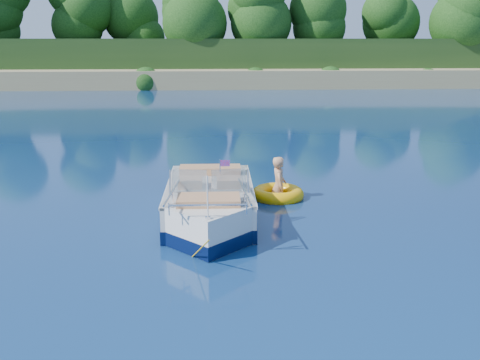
# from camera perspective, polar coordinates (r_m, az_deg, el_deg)

# --- Properties ---
(ground) EXTENTS (160.00, 160.00, 0.00)m
(ground) POSITION_cam_1_polar(r_m,az_deg,el_deg) (10.19, 8.10, -8.37)
(ground) COLOR #09143F
(ground) RESTS_ON ground
(shoreline) EXTENTS (170.00, 59.00, 6.00)m
(shoreline) POSITION_cam_1_polar(r_m,az_deg,el_deg) (73.04, -1.70, 12.47)
(shoreline) COLOR #968457
(shoreline) RESTS_ON ground
(treeline) EXTENTS (150.00, 7.12, 8.19)m
(treeline) POSITION_cam_1_polar(r_m,az_deg,el_deg) (50.25, -0.97, 16.62)
(treeline) COLOR black
(treeline) RESTS_ON ground
(motorboat) EXTENTS (1.99, 5.44, 1.81)m
(motorboat) POSITION_cam_1_polar(r_m,az_deg,el_deg) (11.99, -3.25, -2.87)
(motorboat) COLOR silver
(motorboat) RESTS_ON ground
(tow_tube) EXTENTS (1.46, 1.46, 0.36)m
(tow_tube) POSITION_cam_1_polar(r_m,az_deg,el_deg) (13.88, 4.05, -1.51)
(tow_tube) COLOR #FBB008
(tow_tube) RESTS_ON ground
(boy) EXTENTS (0.39, 0.86, 1.70)m
(boy) POSITION_cam_1_polar(r_m,az_deg,el_deg) (13.95, 4.12, -1.83)
(boy) COLOR tan
(boy) RESTS_ON ground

